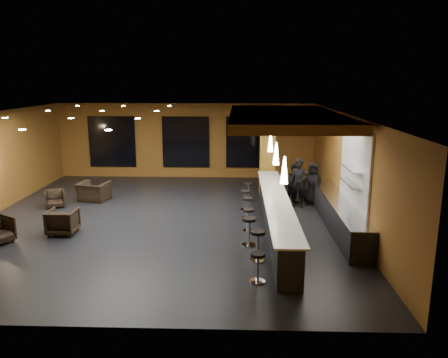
{
  "coord_description": "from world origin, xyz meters",
  "views": [
    {
      "loc": [
        2.48,
        -13.87,
        4.62
      ],
      "look_at": [
        2.0,
        0.5,
        1.3
      ],
      "focal_mm": 35.0,
      "sensor_mm": 36.0,
      "label": 1
    }
  ],
  "objects_px": {
    "bar_counter": "(276,216)",
    "staff_b": "(295,184)",
    "armchair_b": "(63,222)",
    "bar_stool_0": "(258,264)",
    "pendant_2": "(270,142)",
    "armchair_c": "(55,199)",
    "column": "(267,151)",
    "staff_a": "(299,183)",
    "bar_stool_1": "(258,242)",
    "bar_stool_3": "(248,217)",
    "armchair_d": "(94,191)",
    "bar_stool_5": "(246,198)",
    "bar_stool_4": "(247,205)",
    "bar_stool_6": "(249,189)",
    "staff_c": "(312,184)",
    "prep_counter": "(338,214)",
    "pendant_0": "(284,170)",
    "pendant_1": "(276,154)",
    "bar_stool_2": "(249,228)"
  },
  "relations": [
    {
      "from": "pendant_0",
      "to": "armchair_c",
      "type": "height_order",
      "value": "pendant_0"
    },
    {
      "from": "armchair_b",
      "to": "bar_stool_5",
      "type": "height_order",
      "value": "armchair_b"
    },
    {
      "from": "pendant_2",
      "to": "staff_a",
      "type": "height_order",
      "value": "pendant_2"
    },
    {
      "from": "armchair_c",
      "to": "bar_stool_3",
      "type": "bearing_deg",
      "value": -42.29
    },
    {
      "from": "staff_b",
      "to": "bar_stool_5",
      "type": "height_order",
      "value": "staff_b"
    },
    {
      "from": "bar_stool_2",
      "to": "staff_c",
      "type": "bearing_deg",
      "value": 59.89
    },
    {
      "from": "staff_c",
      "to": "armchair_b",
      "type": "height_order",
      "value": "staff_c"
    },
    {
      "from": "bar_counter",
      "to": "bar_stool_3",
      "type": "height_order",
      "value": "bar_counter"
    },
    {
      "from": "pendant_1",
      "to": "armchair_b",
      "type": "xyz_separation_m",
      "value": [
        -6.49,
        -0.94,
        -1.97
      ]
    },
    {
      "from": "bar_counter",
      "to": "staff_b",
      "type": "xyz_separation_m",
      "value": [
        0.96,
        3.07,
        0.26
      ]
    },
    {
      "from": "prep_counter",
      "to": "column",
      "type": "height_order",
      "value": "column"
    },
    {
      "from": "armchair_c",
      "to": "staff_c",
      "type": "bearing_deg",
      "value": -19.68
    },
    {
      "from": "armchair_b",
      "to": "bar_stool_0",
      "type": "xyz_separation_m",
      "value": [
        5.78,
        -3.06,
        0.07
      ]
    },
    {
      "from": "bar_counter",
      "to": "staff_b",
      "type": "bearing_deg",
      "value": 72.73
    },
    {
      "from": "armchair_d",
      "to": "bar_stool_5",
      "type": "relative_size",
      "value": 1.52
    },
    {
      "from": "bar_stool_1",
      "to": "bar_stool_5",
      "type": "xyz_separation_m",
      "value": [
        -0.24,
        4.44,
        -0.06
      ]
    },
    {
      "from": "pendant_0",
      "to": "bar_stool_3",
      "type": "bearing_deg",
      "value": 113.15
    },
    {
      "from": "column",
      "to": "armchair_b",
      "type": "distance_m",
      "value": 8.33
    },
    {
      "from": "armchair_b",
      "to": "staff_b",
      "type": "bearing_deg",
      "value": -155.27
    },
    {
      "from": "bar_stool_0",
      "to": "bar_stool_1",
      "type": "height_order",
      "value": "bar_stool_1"
    },
    {
      "from": "bar_stool_3",
      "to": "bar_stool_6",
      "type": "relative_size",
      "value": 0.99
    },
    {
      "from": "staff_a",
      "to": "bar_stool_6",
      "type": "bearing_deg",
      "value": 169.18
    },
    {
      "from": "pendant_2",
      "to": "bar_stool_4",
      "type": "height_order",
      "value": "pendant_2"
    },
    {
      "from": "staff_a",
      "to": "bar_stool_5",
      "type": "distance_m",
      "value": 2.02
    },
    {
      "from": "staff_a",
      "to": "armchair_b",
      "type": "bearing_deg",
      "value": -145.32
    },
    {
      "from": "pendant_2",
      "to": "bar_counter",
      "type": "bearing_deg",
      "value": -90.0
    },
    {
      "from": "staff_c",
      "to": "bar_stool_1",
      "type": "distance_m",
      "value": 5.75
    },
    {
      "from": "pendant_1",
      "to": "bar_stool_4",
      "type": "height_order",
      "value": "pendant_1"
    },
    {
      "from": "pendant_2",
      "to": "bar_stool_4",
      "type": "bearing_deg",
      "value": -116.1
    },
    {
      "from": "staff_c",
      "to": "bar_stool_6",
      "type": "xyz_separation_m",
      "value": [
        -2.36,
        0.38,
        -0.34
      ]
    },
    {
      "from": "bar_stool_4",
      "to": "bar_stool_5",
      "type": "xyz_separation_m",
      "value": [
        -0.05,
        0.91,
        0.01
      ]
    },
    {
      "from": "pendant_2",
      "to": "bar_stool_5",
      "type": "height_order",
      "value": "pendant_2"
    },
    {
      "from": "bar_stool_4",
      "to": "bar_stool_6",
      "type": "bearing_deg",
      "value": 87.52
    },
    {
      "from": "pendant_1",
      "to": "bar_stool_6",
      "type": "distance_m",
      "value": 3.54
    },
    {
      "from": "staff_c",
      "to": "bar_stool_4",
      "type": "relative_size",
      "value": 2.24
    },
    {
      "from": "armchair_c",
      "to": "column",
      "type": "bearing_deg",
      "value": -7.78
    },
    {
      "from": "staff_a",
      "to": "bar_stool_1",
      "type": "height_order",
      "value": "staff_a"
    },
    {
      "from": "pendant_0",
      "to": "bar_stool_0",
      "type": "relative_size",
      "value": 0.98
    },
    {
      "from": "armchair_c",
      "to": "bar_stool_0",
      "type": "bearing_deg",
      "value": -62.78
    },
    {
      "from": "bar_stool_5",
      "to": "column",
      "type": "bearing_deg",
      "value": 69.61
    },
    {
      "from": "staff_b",
      "to": "staff_c",
      "type": "height_order",
      "value": "staff_c"
    },
    {
      "from": "staff_a",
      "to": "staff_b",
      "type": "xyz_separation_m",
      "value": [
        -0.07,
        0.46,
        -0.15
      ]
    },
    {
      "from": "armchair_d",
      "to": "bar_stool_1",
      "type": "bearing_deg",
      "value": 150.16
    },
    {
      "from": "armchair_b",
      "to": "bar_stool_0",
      "type": "relative_size",
      "value": 1.18
    },
    {
      "from": "pendant_0",
      "to": "armchair_b",
      "type": "xyz_separation_m",
      "value": [
        -6.49,
        1.56,
        -1.97
      ]
    },
    {
      "from": "staff_b",
      "to": "bar_stool_4",
      "type": "distance_m",
      "value": 2.57
    },
    {
      "from": "armchair_c",
      "to": "bar_stool_4",
      "type": "height_order",
      "value": "bar_stool_4"
    },
    {
      "from": "bar_stool_3",
      "to": "bar_stool_5",
      "type": "xyz_separation_m",
      "value": [
        -0.05,
        2.21,
        0.01
      ]
    },
    {
      "from": "bar_counter",
      "to": "pendant_2",
      "type": "height_order",
      "value": "pendant_2"
    },
    {
      "from": "bar_stool_6",
      "to": "staff_a",
      "type": "bearing_deg",
      "value": -23.37
    }
  ]
}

